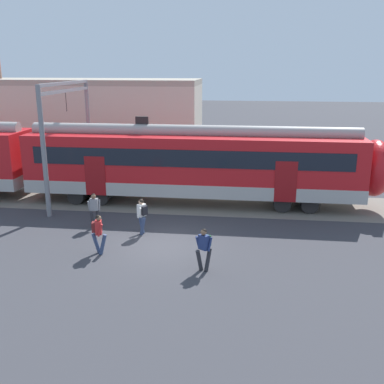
% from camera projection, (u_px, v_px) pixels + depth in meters
% --- Properties ---
extents(ground_plane, '(160.00, 160.00, 0.00)m').
position_uv_depth(ground_plane, '(163.00, 245.00, 19.12)').
color(ground_plane, '#38383D').
extents(track_bed, '(80.00, 4.40, 0.01)m').
position_uv_depth(track_bed, '(6.00, 196.00, 26.33)').
color(track_bed, slate).
rests_on(track_bed, ground).
extents(pedestrian_grey, '(0.54, 0.67, 1.67)m').
position_uv_depth(pedestrian_grey, '(94.00, 208.00, 20.95)').
color(pedestrian_grey, '#28282D').
rests_on(pedestrian_grey, ground).
extents(pedestrian_red, '(0.69, 0.54, 1.67)m').
position_uv_depth(pedestrian_red, '(98.00, 231.00, 18.00)').
color(pedestrian_red, navy).
rests_on(pedestrian_red, ground).
extents(pedestrian_white, '(0.55, 0.67, 1.67)m').
position_uv_depth(pedestrian_white, '(142.00, 213.00, 20.10)').
color(pedestrian_white, navy).
rests_on(pedestrian_white, ground).
extents(pedestrian_navy, '(0.67, 0.54, 1.67)m').
position_uv_depth(pedestrian_navy, '(204.00, 246.00, 16.51)').
color(pedestrian_navy, '#28282D').
rests_on(pedestrian_navy, ground).
extents(catenary_gantry, '(0.24, 6.64, 6.53)m').
position_uv_depth(catenary_gantry, '(68.00, 123.00, 24.66)').
color(catenary_gantry, gray).
rests_on(catenary_gantry, ground).
extents(background_building, '(18.92, 5.00, 9.20)m').
position_uv_depth(background_building, '(74.00, 122.00, 33.90)').
color(background_building, beige).
rests_on(background_building, ground).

